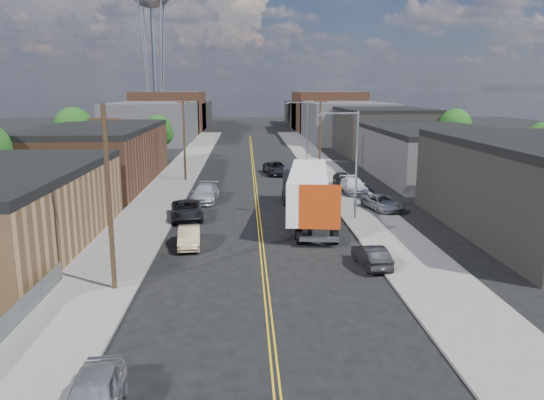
{
  "coord_description": "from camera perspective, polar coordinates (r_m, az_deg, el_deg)",
  "views": [
    {
      "loc": [
        -1.05,
        -17.47,
        10.7
      ],
      "look_at": [
        0.91,
        21.57,
        2.5
      ],
      "focal_mm": 35.0,
      "sensor_mm": 36.0,
      "label": 1
    }
  ],
  "objects": [
    {
      "name": "car_right_oncoming",
      "position": [
        33.19,
        10.65,
        -5.95
      ],
      "size": [
        1.82,
        4.2,
        1.34
      ],
      "primitive_type": "imported",
      "rotation": [
        0.0,
        0.0,
        3.24
      ],
      "color": "black",
      "rests_on": "ground"
    },
    {
      "name": "skyline_left_a",
      "position": [
        114.25,
        -12.54,
        8.21
      ],
      "size": [
        16.0,
        30.0,
        8.0
      ],
      "primitive_type": "cube",
      "color": "#363639",
      "rests_on": "ground"
    },
    {
      "name": "tree_right_far",
      "position": [
        83.66,
        19.13,
        7.42
      ],
      "size": [
        4.85,
        4.76,
        7.91
      ],
      "color": "black",
      "rests_on": "ground"
    },
    {
      "name": "skyline_left_c",
      "position": [
        158.77,
        -9.85,
        9.08
      ],
      "size": [
        16.0,
        40.0,
        7.0
      ],
      "primitive_type": "cube",
      "color": "black",
      "rests_on": "ground"
    },
    {
      "name": "centerline",
      "position": [
        63.39,
        -1.88,
        2.13
      ],
      "size": [
        0.32,
        120.0,
        0.01
      ],
      "primitive_type": "cube",
      "color": "gold",
      "rests_on": "ground"
    },
    {
      "name": "streetlight_near",
      "position": [
        43.67,
        8.6,
        4.65
      ],
      "size": [
        3.39,
        0.25,
        9.0
      ],
      "color": "gray",
      "rests_on": "ground"
    },
    {
      "name": "car_ahead_truck",
      "position": [
        67.56,
        0.44,
        3.43
      ],
      "size": [
        3.45,
        6.12,
        1.61
      ],
      "primitive_type": "imported",
      "rotation": [
        0.0,
        0.0,
        0.14
      ],
      "color": "black",
      "rests_on": "ground"
    },
    {
      "name": "skyline_right_a",
      "position": [
        114.62,
        7.8,
        8.39
      ],
      "size": [
        16.0,
        30.0,
        8.0
      ],
      "primitive_type": "cube",
      "color": "#363639",
      "rests_on": "ground"
    },
    {
      "name": "skyline_right_b",
      "position": [
        139.19,
        5.91,
        9.44
      ],
      "size": [
        16.0,
        26.0,
        10.0
      ],
      "primitive_type": "cube",
      "color": "#523121",
      "rests_on": "ground"
    },
    {
      "name": "streetlight_far",
      "position": [
        78.13,
        3.52,
        7.89
      ],
      "size": [
        3.39,
        0.25,
        9.0
      ],
      "color": "gray",
      "rests_on": "ground"
    },
    {
      "name": "sidewalk_left",
      "position": [
        63.93,
        -10.43,
        2.09
      ],
      "size": [
        5.0,
        140.0,
        0.15
      ],
      "primitive_type": "cube",
      "color": "slate",
      "rests_on": "ground"
    },
    {
      "name": "tree_left_far",
      "position": [
        80.74,
        -12.15,
        7.23
      ],
      "size": [
        4.35,
        4.2,
        6.97
      ],
      "color": "black",
      "rests_on": "ground"
    },
    {
      "name": "tree_left_mid",
      "position": [
        76.18,
        -20.52,
        7.18
      ],
      "size": [
        5.1,
        5.04,
        8.37
      ],
      "color": "black",
      "rests_on": "ground"
    },
    {
      "name": "car_right_lot_a",
      "position": [
        48.07,
        11.71,
        -0.28
      ],
      "size": [
        3.23,
        5.12,
        1.32
      ],
      "primitive_type": "imported",
      "rotation": [
        0.0,
        0.0,
        0.23
      ],
      "color": "#96979B",
      "rests_on": "sidewalk_right"
    },
    {
      "name": "car_right_lot_c",
      "position": [
        59.01,
        7.59,
        2.22
      ],
      "size": [
        2.04,
        4.66,
        1.56
      ],
      "primitive_type": "imported",
      "rotation": [
        0.0,
        0.0,
        -0.04
      ],
      "color": "black",
      "rests_on": "sidewalk_right"
    },
    {
      "name": "semi_truck",
      "position": [
        44.17,
        3.67,
        1.13
      ],
      "size": [
        4.57,
        17.09,
        4.4
      ],
      "rotation": [
        0.0,
        0.0,
        -0.13
      ],
      "color": "silver",
      "rests_on": "ground"
    },
    {
      "name": "car_left_c",
      "position": [
        44.87,
        -9.16,
        -1.09
      ],
      "size": [
        3.24,
        5.81,
        1.54
      ],
      "primitive_type": "imported",
      "rotation": [
        0.0,
        0.0,
        0.13
      ],
      "color": "black",
      "rests_on": "ground"
    },
    {
      "name": "industrial_right_b",
      "position": [
        67.95,
        17.04,
        4.87
      ],
      "size": [
        14.0,
        24.0,
        6.1
      ],
      "color": "#363639",
      "rests_on": "ground"
    },
    {
      "name": "utility_pole_right",
      "position": [
        66.35,
        5.19,
        7.0
      ],
      "size": [
        1.6,
        0.26,
        10.0
      ],
      "color": "black",
      "rests_on": "ground"
    },
    {
      "name": "car_left_b",
      "position": [
        37.06,
        -8.91,
        -3.96
      ],
      "size": [
        1.81,
        4.34,
        1.39
      ],
      "primitive_type": "imported",
      "rotation": [
        0.0,
        0.0,
        0.08
      ],
      "color": "#998964",
      "rests_on": "ground"
    },
    {
      "name": "skyline_right_c",
      "position": [
        159.03,
        4.8,
        9.22
      ],
      "size": [
        16.0,
        40.0,
        7.0
      ],
      "primitive_type": "cube",
      "color": "black",
      "rests_on": "ground"
    },
    {
      "name": "car_left_d",
      "position": [
        51.64,
        -7.21,
        0.73
      ],
      "size": [
        2.73,
        5.83,
        1.65
      ],
      "primitive_type": "imported",
      "rotation": [
        0.0,
        0.0,
        -0.08
      ],
      "color": "silver",
      "rests_on": "ground"
    },
    {
      "name": "skyline_left_b",
      "position": [
        138.89,
        -10.85,
        9.29
      ],
      "size": [
        16.0,
        26.0,
        10.0
      ],
      "primitive_type": "cube",
      "color": "#523121",
      "rests_on": "ground"
    },
    {
      "name": "utility_pole_left_far",
      "position": [
        63.12,
        -9.43,
        6.64
      ],
      "size": [
        1.6,
        0.26,
        10.0
      ],
      "color": "black",
      "rests_on": "ground"
    },
    {
      "name": "car_left_a",
      "position": [
        19.5,
        -18.69,
        -19.46
      ],
      "size": [
        2.13,
        4.63,
        1.54
      ],
      "primitive_type": "imported",
      "rotation": [
        0.0,
        0.0,
        0.07
      ],
      "color": "#AAACAF",
      "rests_on": "ground"
    },
    {
      "name": "car_right_lot_b",
      "position": [
        55.48,
        8.74,
        1.55
      ],
      "size": [
        2.32,
        5.32,
        1.52
      ],
      "primitive_type": "imported",
      "rotation": [
        0.0,
        0.0,
        0.03
      ],
      "color": "silver",
      "rests_on": "sidewalk_right"
    },
    {
      "name": "sidewalk_right",
      "position": [
        64.24,
        6.63,
        2.25
      ],
      "size": [
        5.0,
        140.0,
        0.15
      ],
      "primitive_type": "cube",
      "color": "slate",
      "rests_on": "ground"
    },
    {
      "name": "utility_pole_left_near",
      "position": [
        28.92,
        -17.13,
        0.23
      ],
      "size": [
        1.6,
        0.26,
        10.0
      ],
      "color": "black",
      "rests_on": "ground"
    },
    {
      "name": "warehouse_brown",
      "position": [
        64.19,
        -18.22,
        4.64
      ],
      "size": [
        12.0,
        26.0,
        6.6
      ],
      "color": "#523121",
      "rests_on": "ground"
    },
    {
      "name": "industrial_right_c",
      "position": [
        92.65,
        11.64,
        7.34
      ],
      "size": [
        14.0,
        22.0,
        7.6
      ],
      "color": "black",
      "rests_on": "ground"
    },
    {
      "name": "ground",
      "position": [
        78.21,
        -2.08,
        3.98
      ],
      "size": [
        260.0,
        260.0,
        0.0
      ],
      "primitive_type": "plane",
      "color": "black",
      "rests_on": "ground"
    }
  ]
}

